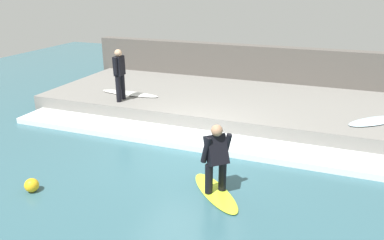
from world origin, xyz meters
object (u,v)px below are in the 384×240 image
surfer_riding (216,156)px  marker_buoy (32,185)px  surfboard_riding (215,192)px  surfboard_waiting_near (130,93)px  surfer_waiting_near (119,72)px  surfboard_spare (375,121)px

surfer_riding → marker_buoy: bearing=109.4°
surfboard_riding → surfer_riding: bearing=0.0°
surfboard_riding → surfboard_waiting_near: size_ratio=0.74×
surfer_waiting_near → surfboard_spare: surfer_waiting_near is taller
surfer_waiting_near → surfboard_waiting_near: surfer_waiting_near is taller
surfboard_riding → surfboard_spare: bearing=-37.4°
surfboard_riding → marker_buoy: 3.62m
surfboard_waiting_near → surfboard_spare: 7.20m
surfer_riding → surfboard_waiting_near: 5.76m
surfer_waiting_near → surfboard_waiting_near: size_ratio=0.76×
surfboard_waiting_near → marker_buoy: size_ratio=7.43×
surfboard_riding → surfboard_waiting_near: surfboard_waiting_near is taller
surfer_riding → marker_buoy: size_ratio=4.99×
surfer_waiting_near → marker_buoy: (-4.52, -0.64, -1.25)m
surfboard_waiting_near → surfboard_riding: bearing=-133.9°
surfer_riding → surfboard_waiting_near: size_ratio=0.67×
surfboard_spare → surfer_riding: bearing=142.6°
surfer_waiting_near → marker_buoy: 4.74m
marker_buoy → surfboard_spare: bearing=-51.2°
surfboard_waiting_near → surfer_waiting_near: bearing=-172.3°
surfer_waiting_near → surfboard_riding: bearing=-129.3°
surfer_riding → surfboard_waiting_near: surfer_riding is taller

